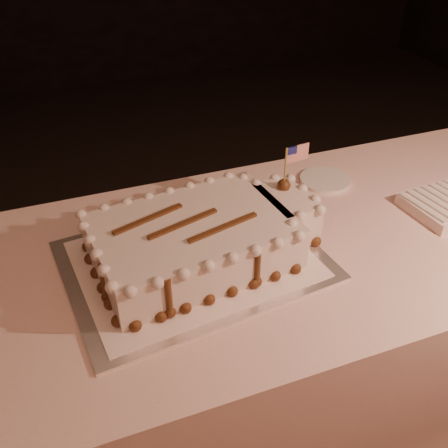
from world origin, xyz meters
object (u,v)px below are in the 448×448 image
object	(u,v)px
side_plate	(325,180)
cake_board	(194,260)
sheet_cake	(205,237)
banquet_table	(285,335)

from	to	relation	value
side_plate	cake_board	bearing A→B (deg)	-155.88
sheet_cake	banquet_table	bearing A→B (deg)	-1.35
sheet_cake	side_plate	bearing A→B (deg)	25.20
banquet_table	cake_board	world-z (taller)	cake_board
sheet_cake	side_plate	distance (m)	0.52
banquet_table	cake_board	bearing A→B (deg)	179.59
banquet_table	cake_board	size ratio (longest dim) A/B	3.93
banquet_table	sheet_cake	world-z (taller)	sheet_cake
side_plate	banquet_table	bearing A→B (deg)	-134.06
banquet_table	side_plate	distance (m)	0.49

